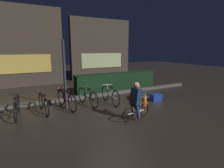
# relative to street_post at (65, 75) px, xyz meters

# --- Properties ---
(ground_plane) EXTENTS (40.00, 40.00, 0.00)m
(ground_plane) POSITION_rel_street_post_xyz_m (1.53, -1.20, -1.31)
(ground_plane) COLOR #2D261E
(sidewalk_curb) EXTENTS (12.00, 0.24, 0.12)m
(sidewalk_curb) POSITION_rel_street_post_xyz_m (1.53, 1.00, -1.25)
(sidewalk_curb) COLOR #56544F
(sidewalk_curb) RESTS_ON ground
(hedge_row) EXTENTS (4.80, 0.70, 0.94)m
(hedge_row) POSITION_rel_street_post_xyz_m (3.33, 1.90, -0.84)
(hedge_row) COLOR black
(hedge_row) RESTS_ON ground
(storefront_left) EXTENTS (5.38, 0.54, 4.80)m
(storefront_left) POSITION_rel_street_post_xyz_m (-1.60, 5.30, 1.08)
(storefront_left) COLOR #42382D
(storefront_left) RESTS_ON ground
(storefront_right) EXTENTS (4.77, 0.54, 4.51)m
(storefront_right) POSITION_rel_street_post_xyz_m (4.20, 6.00, 0.93)
(storefront_right) COLOR #42382D
(storefront_right) RESTS_ON ground
(street_post) EXTENTS (0.10, 0.10, 2.62)m
(street_post) POSITION_rel_street_post_xyz_m (0.00, 0.00, 0.00)
(street_post) COLOR #2D2D33
(street_post) RESTS_ON ground
(parked_bike_leftmost) EXTENTS (0.46, 1.65, 0.76)m
(parked_bike_leftmost) POSITION_rel_street_post_xyz_m (-1.69, -0.15, -0.96)
(parked_bike_leftmost) COLOR black
(parked_bike_leftmost) RESTS_ON ground
(parked_bike_left_mid) EXTENTS (0.46, 1.58, 0.73)m
(parked_bike_left_mid) POSITION_rel_street_post_xyz_m (-0.84, -0.14, -0.98)
(parked_bike_left_mid) COLOR black
(parked_bike_left_mid) RESTS_ON ground
(parked_bike_center_left) EXTENTS (0.46, 1.71, 0.79)m
(parked_bike_center_left) POSITION_rel_street_post_xyz_m (-0.00, -0.09, -0.95)
(parked_bike_center_left) COLOR black
(parked_bike_center_left) RESTS_ON ground
(parked_bike_center_right) EXTENTS (0.46, 1.62, 0.75)m
(parked_bike_center_right) POSITION_rel_street_post_xyz_m (0.88, -0.07, -0.97)
(parked_bike_center_right) COLOR black
(parked_bike_center_right) RESTS_ON ground
(parked_bike_right_mid) EXTENTS (0.46, 1.68, 0.77)m
(parked_bike_right_mid) POSITION_rel_street_post_xyz_m (1.80, -0.29, -0.96)
(parked_bike_right_mid) COLOR black
(parked_bike_right_mid) RESTS_ON ground
(traffic_cone_near) EXTENTS (0.36, 0.36, 0.66)m
(traffic_cone_near) POSITION_rel_street_post_xyz_m (2.84, -1.30, -0.99)
(traffic_cone_near) COLOR black
(traffic_cone_near) RESTS_ON ground
(traffic_cone_far) EXTENTS (0.36, 0.36, 0.65)m
(traffic_cone_far) POSITION_rel_street_post_xyz_m (3.38, -0.23, -0.99)
(traffic_cone_far) COLOR black
(traffic_cone_far) RESTS_ON ground
(blue_crate) EXTENTS (0.47, 0.37, 0.30)m
(blue_crate) POSITION_rel_street_post_xyz_m (3.79, -0.90, -1.16)
(blue_crate) COLOR #193DB7
(blue_crate) RESTS_ON ground
(cyclist) EXTENTS (1.18, 0.50, 1.25)m
(cyclist) POSITION_rel_street_post_xyz_m (1.74, -2.21, -0.68)
(cyclist) COLOR black
(cyclist) RESTS_ON ground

